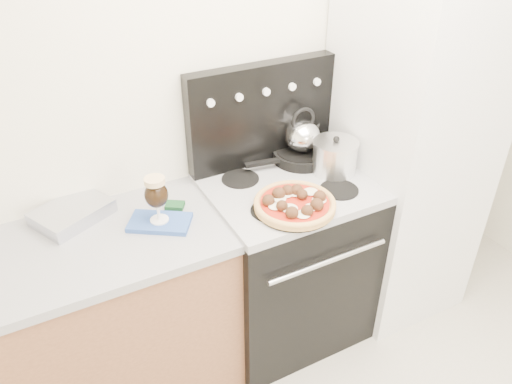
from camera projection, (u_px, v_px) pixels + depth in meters
room_shell at (423, 236)px, 1.48m from camera, size 3.52×3.01×2.52m
base_cabinet at (66, 338)px, 2.19m from camera, size 1.45×0.60×0.86m
countertop at (43, 260)px, 1.95m from camera, size 1.48×0.63×0.04m
stove_body at (286, 263)px, 2.60m from camera, size 0.76×0.65×0.88m
cooktop at (289, 188)px, 2.35m from camera, size 0.76×0.65×0.04m
backguard at (261, 114)px, 2.41m from camera, size 0.76×0.08×0.50m
fridge at (407, 149)px, 2.58m from camera, size 0.64×0.68×1.90m
foil_sheet at (72, 212)px, 2.13m from camera, size 0.37×0.33×0.06m
oven_mitt at (160, 222)px, 2.10m from camera, size 0.29×0.26×0.02m
beer_glass at (157, 199)px, 2.04m from camera, size 0.12×0.12×0.21m
pizza_pan at (295, 208)px, 2.17m from camera, size 0.38×0.38×0.01m
pizza at (295, 202)px, 2.15m from camera, size 0.42×0.42×0.05m
skillet at (301, 155)px, 2.53m from camera, size 0.33×0.33×0.05m
tea_kettle at (302, 133)px, 2.46m from camera, size 0.20×0.20×0.19m
stock_pot at (335, 158)px, 2.40m from camera, size 0.26×0.26×0.15m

